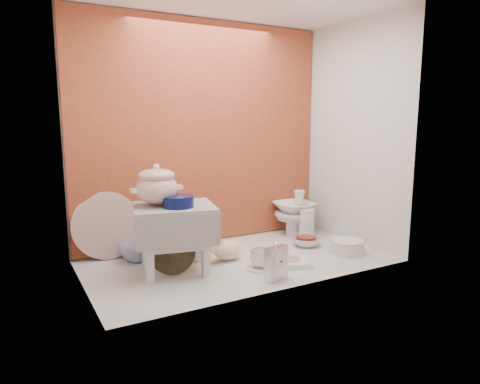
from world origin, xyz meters
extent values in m
plane|color=silver|center=(0.00, 0.00, 0.00)|extent=(1.80, 1.80, 0.00)
cube|color=#AC472B|center=(0.00, 0.50, 0.75)|extent=(1.80, 0.06, 1.50)
cube|color=silver|center=(-0.90, 0.00, 0.75)|extent=(0.06, 1.00, 1.50)
cube|color=silver|center=(0.90, 0.00, 0.75)|extent=(0.06, 1.00, 1.50)
cylinder|color=#091044|center=(-0.40, -0.04, 0.41)|extent=(0.19, 0.19, 0.06)
imported|color=white|center=(-0.53, 0.31, 0.11)|extent=(0.22, 0.22, 0.23)
cube|color=silver|center=(0.02, -0.37, 0.10)|extent=(0.15, 0.08, 0.20)
ellipsoid|color=beige|center=(-0.05, 0.04, 0.07)|extent=(0.24, 0.17, 0.13)
cylinder|color=white|center=(0.04, -0.19, 0.01)|extent=(0.21, 0.21, 0.01)
imported|color=white|center=(0.04, -0.19, 0.06)|extent=(0.14, 0.14, 0.10)
cube|color=white|center=(0.24, -0.20, 0.02)|extent=(0.29, 0.29, 0.03)
cylinder|color=white|center=(0.68, -0.21, 0.04)|extent=(0.25, 0.25, 0.09)
imported|color=silver|center=(0.55, 0.05, 0.03)|extent=(0.23, 0.23, 0.06)
cylinder|color=silver|center=(0.67, 0.19, 0.11)|extent=(0.13, 0.13, 0.22)
camera|label=1|loc=(-1.22, -2.21, 0.86)|focal=32.36mm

